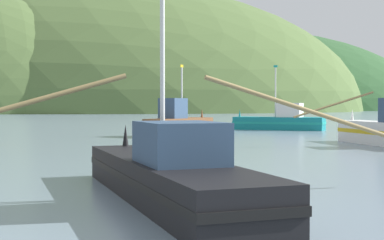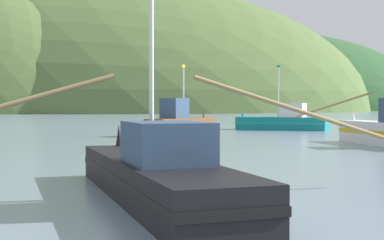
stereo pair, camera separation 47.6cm
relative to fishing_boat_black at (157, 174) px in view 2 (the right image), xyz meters
name	(u,v)px [view 2 (the right image)]	position (x,y,z in m)	size (l,w,h in m)	color
hill_far_center	(112,111)	(-13.66, 196.81, -0.65)	(188.85, 151.08, 90.89)	#516B38
hill_far_right	(252,110)	(45.69, 232.41, -0.65)	(156.70, 125.36, 68.84)	#2D562D
fishing_boat_black	(157,174)	(0.00, 0.00, 0.00)	(13.72, 10.27, 6.00)	black
fishing_boat_brown	(180,124)	(2.19, 28.15, 0.26)	(5.68, 6.59, 5.32)	brown
fishing_boat_teal	(284,121)	(12.24, 37.04, 0.17)	(8.53, 5.97, 5.95)	#147F84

